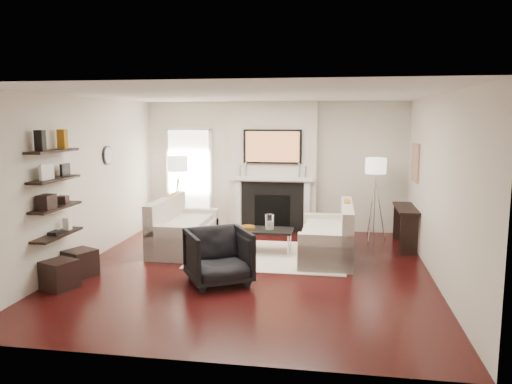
# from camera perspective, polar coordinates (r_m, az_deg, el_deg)

# --- Properties ---
(room_envelope) EXTENTS (6.00, 6.00, 6.00)m
(room_envelope) POSITION_cam_1_polar(r_m,az_deg,el_deg) (7.60, -0.72, 0.84)
(room_envelope) COLOR #330B0B
(room_envelope) RESTS_ON ground
(chimney_breast) EXTENTS (1.80, 0.25, 2.70)m
(chimney_breast) POSITION_cam_1_polar(r_m,az_deg,el_deg) (10.42, 2.00, 2.89)
(chimney_breast) COLOR silver
(chimney_breast) RESTS_ON floor
(fireplace_surround) EXTENTS (1.30, 0.02, 1.04)m
(fireplace_surround) POSITION_cam_1_polar(r_m,az_deg,el_deg) (10.40, 1.88, -1.73)
(fireplace_surround) COLOR black
(fireplace_surround) RESTS_ON floor
(firebox) EXTENTS (0.75, 0.02, 0.65)m
(firebox) POSITION_cam_1_polar(r_m,az_deg,el_deg) (10.41, 1.88, -2.11)
(firebox) COLOR black
(firebox) RESTS_ON floor
(mantel_pilaster_l) EXTENTS (0.12, 0.08, 1.10)m
(mantel_pilaster_l) POSITION_cam_1_polar(r_m,az_deg,el_deg) (10.48, -2.04, -1.49)
(mantel_pilaster_l) COLOR white
(mantel_pilaster_l) RESTS_ON floor
(mantel_pilaster_r) EXTENTS (0.12, 0.08, 1.10)m
(mantel_pilaster_r) POSITION_cam_1_polar(r_m,az_deg,el_deg) (10.30, 5.84, -1.70)
(mantel_pilaster_r) COLOR white
(mantel_pilaster_r) RESTS_ON floor
(mantel_shelf) EXTENTS (1.70, 0.18, 0.07)m
(mantel_shelf) POSITION_cam_1_polar(r_m,az_deg,el_deg) (10.27, 1.86, 1.52)
(mantel_shelf) COLOR white
(mantel_shelf) RESTS_ON chimney_breast
(tv_body) EXTENTS (1.20, 0.06, 0.70)m
(tv_body) POSITION_cam_1_polar(r_m,az_deg,el_deg) (10.23, 1.90, 5.21)
(tv_body) COLOR black
(tv_body) RESTS_ON chimney_breast
(tv_screen) EXTENTS (1.10, 0.00, 0.62)m
(tv_screen) POSITION_cam_1_polar(r_m,az_deg,el_deg) (10.20, 1.88, 5.20)
(tv_screen) COLOR #BF723F
(tv_screen) RESTS_ON tv_body
(candlestick_l_tall) EXTENTS (0.04, 0.04, 0.30)m
(candlestick_l_tall) POSITION_cam_1_polar(r_m,az_deg,el_deg) (10.34, -1.15, 2.60)
(candlestick_l_tall) COLOR silver
(candlestick_l_tall) RESTS_ON mantel_shelf
(candlestick_l_short) EXTENTS (0.04, 0.04, 0.24)m
(candlestick_l_short) POSITION_cam_1_polar(r_m,az_deg,el_deg) (10.37, -1.86, 2.45)
(candlestick_l_short) COLOR silver
(candlestick_l_short) RESTS_ON mantel_shelf
(candlestick_r_tall) EXTENTS (0.04, 0.04, 0.30)m
(candlestick_r_tall) POSITION_cam_1_polar(r_m,az_deg,el_deg) (10.20, 4.94, 2.49)
(candlestick_r_tall) COLOR silver
(candlestick_r_tall) RESTS_ON mantel_shelf
(candlestick_r_short) EXTENTS (0.04, 0.04, 0.24)m
(candlestick_r_short) POSITION_cam_1_polar(r_m,az_deg,el_deg) (10.20, 5.67, 2.31)
(candlestick_r_short) COLOR silver
(candlestick_r_short) RESTS_ON mantel_shelf
(hallway_panel) EXTENTS (0.90, 0.02, 2.10)m
(hallway_panel) POSITION_cam_1_polar(r_m,az_deg,el_deg) (10.94, -7.60, 1.51)
(hallway_panel) COLOR white
(hallway_panel) RESTS_ON floor
(door_trim_l) EXTENTS (0.06, 0.06, 2.16)m
(door_trim_l) POSITION_cam_1_polar(r_m,az_deg,el_deg) (11.07, -10.01, 1.53)
(door_trim_l) COLOR white
(door_trim_l) RESTS_ON floor
(door_trim_r) EXTENTS (0.06, 0.06, 2.16)m
(door_trim_r) POSITION_cam_1_polar(r_m,az_deg,el_deg) (10.80, -5.19, 1.45)
(door_trim_r) COLOR white
(door_trim_r) RESTS_ON floor
(door_trim_top) EXTENTS (1.02, 0.06, 0.06)m
(door_trim_top) POSITION_cam_1_polar(r_m,az_deg,el_deg) (10.85, -7.74, 7.17)
(door_trim_top) COLOR white
(door_trim_top) RESTS_ON wall_back
(rug) EXTENTS (2.60, 2.00, 0.01)m
(rug) POSITION_cam_1_polar(r_m,az_deg,el_deg) (8.70, 1.54, -7.24)
(rug) COLOR beige
(rug) RESTS_ON floor
(loveseat_left_base) EXTENTS (0.85, 1.80, 0.42)m
(loveseat_left_base) POSITION_cam_1_polar(r_m,az_deg,el_deg) (9.17, -8.20, -5.18)
(loveseat_left_base) COLOR beige
(loveseat_left_base) RESTS_ON floor
(loveseat_left_back) EXTENTS (0.18, 1.80, 0.80)m
(loveseat_left_back) POSITION_cam_1_polar(r_m,az_deg,el_deg) (9.21, -10.24, -3.16)
(loveseat_left_back) COLOR beige
(loveseat_left_back) RESTS_ON floor
(loveseat_left_arm_n) EXTENTS (0.85, 0.18, 0.60)m
(loveseat_left_arm_n) POSITION_cam_1_polar(r_m,az_deg,el_deg) (8.41, -9.87, -5.84)
(loveseat_left_arm_n) COLOR beige
(loveseat_left_arm_n) RESTS_ON floor
(loveseat_left_arm_s) EXTENTS (0.85, 0.18, 0.60)m
(loveseat_left_arm_s) POSITION_cam_1_polar(r_m,az_deg,el_deg) (9.91, -6.82, -3.60)
(loveseat_left_arm_s) COLOR beige
(loveseat_left_arm_s) RESTS_ON floor
(loveseat_left_cushion) EXTENTS (0.63, 1.44, 0.10)m
(loveseat_left_cushion) POSITION_cam_1_polar(r_m,az_deg,el_deg) (9.10, -7.94, -3.60)
(loveseat_left_cushion) COLOR beige
(loveseat_left_cushion) RESTS_ON loveseat_left_base
(pillow_left_orange) EXTENTS (0.10, 0.42, 0.42)m
(pillow_left_orange) POSITION_cam_1_polar(r_m,az_deg,el_deg) (9.45, -9.67, -1.59)
(pillow_left_orange) COLOR #A66914
(pillow_left_orange) RESTS_ON loveseat_left_cushion
(pillow_left_charcoal) EXTENTS (0.10, 0.40, 0.40)m
(pillow_left_charcoal) POSITION_cam_1_polar(r_m,az_deg,el_deg) (8.90, -10.91, -2.31)
(pillow_left_charcoal) COLOR black
(pillow_left_charcoal) RESTS_ON loveseat_left_cushion
(loveseat_right_base) EXTENTS (0.85, 1.80, 0.42)m
(loveseat_right_base) POSITION_cam_1_polar(r_m,az_deg,el_deg) (8.60, 8.04, -6.09)
(loveseat_right_base) COLOR beige
(loveseat_right_base) RESTS_ON floor
(loveseat_right_back) EXTENTS (0.18, 1.80, 0.80)m
(loveseat_right_back) POSITION_cam_1_polar(r_m,az_deg,el_deg) (8.53, 10.34, -4.08)
(loveseat_right_back) COLOR beige
(loveseat_right_back) RESTS_ON floor
(loveseat_right_arm_n) EXTENTS (0.85, 0.18, 0.60)m
(loveseat_right_arm_n) POSITION_cam_1_polar(r_m,az_deg,el_deg) (7.80, 7.92, -6.92)
(loveseat_right_arm_n) COLOR beige
(loveseat_right_arm_n) RESTS_ON floor
(loveseat_right_arm_s) EXTENTS (0.85, 0.18, 0.60)m
(loveseat_right_arm_s) POSITION_cam_1_polar(r_m,az_deg,el_deg) (9.37, 8.16, -4.32)
(loveseat_right_arm_s) COLOR beige
(loveseat_right_arm_s) RESTS_ON floor
(loveseat_right_cushion) EXTENTS (0.63, 1.44, 0.10)m
(loveseat_right_cushion) POSITION_cam_1_polar(r_m,az_deg,el_deg) (8.54, 7.74, -4.39)
(loveseat_right_cushion) COLOR beige
(loveseat_right_cushion) RESTS_ON loveseat_right_base
(pillow_right_orange) EXTENTS (0.10, 0.42, 0.42)m
(pillow_right_orange) POSITION_cam_1_polar(r_m,az_deg,el_deg) (8.78, 10.34, -2.36)
(pillow_right_orange) COLOR #A66914
(pillow_right_orange) RESTS_ON loveseat_right_cushion
(pillow_right_charcoal) EXTENTS (0.10, 0.40, 0.40)m
(pillow_right_charcoal) POSITION_cam_1_polar(r_m,az_deg,el_deg) (8.20, 10.41, -3.21)
(pillow_right_charcoal) COLOR black
(pillow_right_charcoal) RESTS_ON loveseat_right_cushion
(coffee_table) EXTENTS (1.10, 0.55, 0.04)m
(coffee_table) POSITION_cam_1_polar(r_m,az_deg,el_deg) (8.80, 0.59, -4.40)
(coffee_table) COLOR black
(coffee_table) RESTS_ON floor
(coffee_leg_nw) EXTENTS (0.02, 0.02, 0.38)m
(coffee_leg_nw) POSITION_cam_1_polar(r_m,az_deg,el_deg) (8.73, -2.89, -5.94)
(coffee_leg_nw) COLOR silver
(coffee_leg_nw) RESTS_ON floor
(coffee_leg_ne) EXTENTS (0.02, 0.02, 0.38)m
(coffee_leg_ne) POSITION_cam_1_polar(r_m,az_deg,el_deg) (8.58, 3.69, -6.20)
(coffee_leg_ne) COLOR silver
(coffee_leg_ne) RESTS_ON floor
(coffee_leg_sw) EXTENTS (0.02, 0.02, 0.38)m
(coffee_leg_sw) POSITION_cam_1_polar(r_m,az_deg,el_deg) (9.15, -2.32, -5.27)
(coffee_leg_sw) COLOR silver
(coffee_leg_sw) RESTS_ON floor
(coffee_leg_se) EXTENTS (0.02, 0.02, 0.38)m
(coffee_leg_se) POSITION_cam_1_polar(r_m,az_deg,el_deg) (9.00, 3.96, -5.50)
(coffee_leg_se) COLOR silver
(coffee_leg_se) RESTS_ON floor
(hurricane_glass) EXTENTS (0.15, 0.15, 0.27)m
(hurricane_glass) POSITION_cam_1_polar(r_m,az_deg,el_deg) (8.75, 1.57, -3.41)
(hurricane_glass) COLOR white
(hurricane_glass) RESTS_ON coffee_table
(hurricane_candle) EXTENTS (0.10, 0.10, 0.15)m
(hurricane_candle) POSITION_cam_1_polar(r_m,az_deg,el_deg) (8.76, 1.56, -3.83)
(hurricane_candle) COLOR white
(hurricane_candle) RESTS_ON coffee_table
(copper_bowl) EXTENTS (0.28, 0.28, 0.05)m
(copper_bowl) POSITION_cam_1_polar(r_m,az_deg,el_deg) (8.83, -1.02, -4.06)
(copper_bowl) COLOR #C17A20
(copper_bowl) RESTS_ON coffee_table
(armchair) EXTENTS (1.12, 1.11, 0.87)m
(armchair) POSITION_cam_1_polar(r_m,az_deg,el_deg) (7.20, -4.31, -7.06)
(armchair) COLOR black
(armchair) RESTS_ON floor
(lamp_left_post) EXTENTS (0.02, 0.02, 1.20)m
(lamp_left_post) POSITION_cam_1_polar(r_m,az_deg,el_deg) (10.25, -8.84, -1.53)
(lamp_left_post) COLOR silver
(lamp_left_post) RESTS_ON floor
(lamp_left_shade) EXTENTS (0.40, 0.40, 0.30)m
(lamp_left_shade) POSITION_cam_1_polar(r_m,az_deg,el_deg) (10.14, -8.95, 3.21)
(lamp_left_shade) COLOR white
(lamp_left_shade) RESTS_ON lamp_left_post
(lamp_left_leg_a) EXTENTS (0.25, 0.02, 1.23)m
(lamp_left_leg_a) POSITION_cam_1_polar(r_m,az_deg,el_deg) (10.22, -8.25, -1.55)
(lamp_left_leg_a) COLOR silver
(lamp_left_leg_a) RESTS_ON floor
(lamp_left_leg_b) EXTENTS (0.14, 0.22, 1.23)m
(lamp_left_leg_b) POSITION_cam_1_polar(r_m,az_deg,el_deg) (10.36, -8.97, -1.43)
(lamp_left_leg_b) COLOR silver
(lamp_left_leg_b) RESTS_ON floor
(lamp_left_leg_c) EXTENTS (0.14, 0.22, 1.23)m
(lamp_left_leg_c) POSITION_cam_1_polar(r_m,az_deg,el_deg) (10.18, -9.30, -1.61)
(lamp_left_leg_c) COLOR silver
(lamp_left_leg_c) RESTS_ON floor
(lamp_right_post) EXTENTS (0.02, 0.02, 1.20)m
(lamp_right_post) POSITION_cam_1_polar(r_m,az_deg,el_deg) (9.98, 13.37, -1.92)
(lamp_right_post) COLOR silver
(lamp_right_post) RESTS_ON floor
(lamp_right_shade) EXTENTS (0.40, 0.40, 0.30)m
(lamp_right_shade) POSITION_cam_1_polar(r_m,az_deg,el_deg) (9.87, 13.54, 2.94)
(lamp_right_shade) COLOR white
(lamp_right_shade) RESTS_ON lamp_right_post
(lamp_right_leg_a) EXTENTS (0.25, 0.02, 1.23)m
(lamp_right_leg_a) POSITION_cam_1_polar(r_m,az_deg,el_deg) (9.99, 14.00, -1.94)
(lamp_right_leg_a) COLOR silver
(lamp_right_leg_a) RESTS_ON floor
(lamp_right_leg_b) EXTENTS (0.14, 0.22, 1.23)m
(lamp_right_leg_b) POSITION_cam_1_polar(r_m,az_deg,el_deg) (10.07, 13.02, -1.82)
(lamp_right_leg_b) COLOR silver
(lamp_right_leg_b) RESTS_ON floor
(lamp_right_leg_c) EXTENTS (0.14, 0.22, 1.23)m
(lamp_right_leg_c) POSITION_cam_1_polar(r_m,az_deg,el_deg) (9.89, 13.09, -2.01)
(lamp_right_leg_c) COLOR silver
(lamp_right_leg_c) RESTS_ON floor
(console_top) EXTENTS (0.35, 1.20, 0.04)m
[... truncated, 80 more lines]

